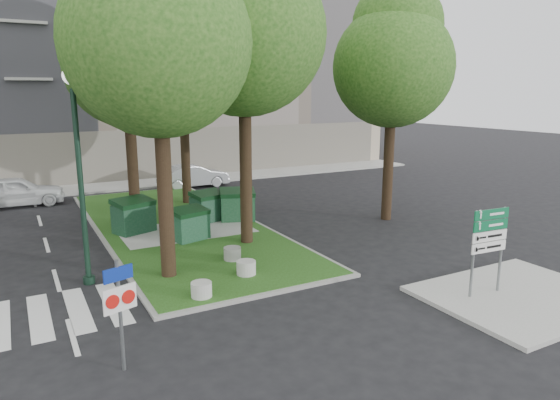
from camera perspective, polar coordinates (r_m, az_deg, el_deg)
ground at (r=13.86m, az=-3.49°, el=-11.19°), size 120.00×120.00×0.00m
median_island at (r=21.11m, az=-11.52°, el=-2.95°), size 6.00×16.00×0.12m
median_kerb at (r=21.11m, az=-11.52°, el=-2.97°), size 6.30×16.30×0.10m
sidewalk_corner at (r=15.31m, az=25.75°, el=-9.87°), size 5.00×4.00×0.12m
building_sidewalk at (r=31.00m, az=-18.18°, el=1.53°), size 42.00×3.00×0.12m
zebra_crossing at (r=14.25m, az=-20.26°, el=-11.27°), size 5.00×3.00×0.01m
apartment_building at (r=38.00m, az=-21.19°, el=15.23°), size 41.00×12.00×16.00m
tree_median_near_left at (r=14.75m, az=-13.65°, el=18.97°), size 5.20×5.20×10.53m
tree_median_near_right at (r=17.90m, az=-4.00°, el=20.18°), size 5.60×5.60×11.46m
tree_median_mid at (r=21.12m, az=-17.04°, el=15.74°), size 4.80×4.80×9.99m
tree_median_far at (r=24.96m, az=-11.16°, el=18.51°), size 5.80×5.80×11.93m
tree_street_right at (r=22.04m, az=12.91°, el=15.80°), size 5.00×5.00×10.06m
dumpster_a at (r=20.28m, az=-16.38°, el=-1.74°), size 1.74×1.48×1.37m
dumpster_b at (r=18.83m, az=-10.31°, el=-2.71°), size 1.52×1.25×1.23m
dumpster_c at (r=21.41m, az=-8.17°, el=-0.73°), size 1.60×1.31×1.29m
dumpster_d at (r=21.41m, az=-4.88°, el=-0.56°), size 1.73×1.46×1.37m
bollard_left at (r=13.75m, az=-8.97°, el=-10.07°), size 0.56×0.56×0.40m
bollard_right at (r=16.51m, az=-5.47°, el=-6.10°), size 0.57×0.57×0.41m
bollard_mid at (r=15.19m, az=-3.89°, el=-7.72°), size 0.58×0.58×0.42m
litter_bin at (r=21.42m, az=-4.75°, el=-1.32°), size 0.43×0.43×0.75m
street_lamp at (r=14.99m, az=-22.09°, el=5.14°), size 0.49×0.49×6.18m
traffic_sign_pole at (r=10.47m, az=-17.89°, el=-10.87°), size 0.68×0.25×2.34m
directional_sign at (r=14.45m, az=22.75°, el=-4.02°), size 1.19×0.16×2.38m
car_white at (r=27.58m, az=-27.97°, el=0.88°), size 4.42×1.86×1.49m
car_silver at (r=29.76m, az=-9.85°, el=2.74°), size 4.14×1.58×1.35m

